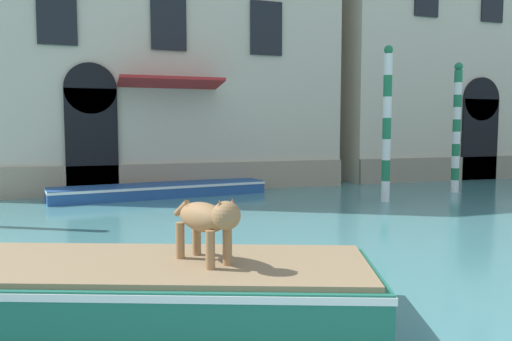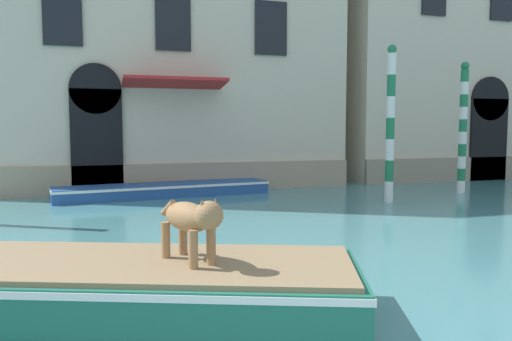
{
  "view_description": "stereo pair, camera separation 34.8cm",
  "coord_description": "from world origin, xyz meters",
  "px_view_note": "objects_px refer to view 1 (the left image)",
  "views": [
    {
      "loc": [
        -1.13,
        -1.13,
        2.29
      ],
      "look_at": [
        2.87,
        10.58,
        1.2
      ],
      "focal_mm": 35.0,
      "sensor_mm": 36.0,
      "label": 1
    },
    {
      "loc": [
        -0.8,
        -1.24,
        2.29
      ],
      "look_at": [
        2.87,
        10.58,
        1.2
      ],
      "focal_mm": 35.0,
      "sensor_mm": 36.0,
      "label": 2
    }
  ],
  "objects_px": {
    "boat_foreground": "(120,287)",
    "mooring_pole_0": "(457,127)",
    "dog_on_deck": "(207,219)",
    "boat_moored_near_palazzo": "(161,190)",
    "mooring_pole_5": "(387,124)"
  },
  "relations": [
    {
      "from": "mooring_pole_0",
      "to": "mooring_pole_5",
      "type": "height_order",
      "value": "mooring_pole_5"
    },
    {
      "from": "boat_foreground",
      "to": "mooring_pole_5",
      "type": "distance_m",
      "value": 11.06
    },
    {
      "from": "mooring_pole_0",
      "to": "boat_foreground",
      "type": "bearing_deg",
      "value": -145.56
    },
    {
      "from": "dog_on_deck",
      "to": "mooring_pole_5",
      "type": "bearing_deg",
      "value": 112.94
    },
    {
      "from": "boat_foreground",
      "to": "dog_on_deck",
      "type": "bearing_deg",
      "value": -2.82
    },
    {
      "from": "boat_moored_near_palazzo",
      "to": "mooring_pole_0",
      "type": "bearing_deg",
      "value": -19.5
    },
    {
      "from": "boat_foreground",
      "to": "boat_moored_near_palazzo",
      "type": "bearing_deg",
      "value": 100.06
    },
    {
      "from": "boat_foreground",
      "to": "boat_moored_near_palazzo",
      "type": "xyz_separation_m",
      "value": [
        1.95,
        10.32,
        -0.14
      ]
    },
    {
      "from": "boat_moored_near_palazzo",
      "to": "mooring_pole_5",
      "type": "bearing_deg",
      "value": -34.78
    },
    {
      "from": "boat_foreground",
      "to": "mooring_pole_0",
      "type": "bearing_deg",
      "value": 55.22
    },
    {
      "from": "dog_on_deck",
      "to": "boat_moored_near_palazzo",
      "type": "xyz_separation_m",
      "value": [
        0.97,
        10.74,
        -0.99
      ]
    },
    {
      "from": "dog_on_deck",
      "to": "boat_moored_near_palazzo",
      "type": "relative_size",
      "value": 0.16
    },
    {
      "from": "dog_on_deck",
      "to": "mooring_pole_5",
      "type": "distance_m",
      "value": 10.51
    },
    {
      "from": "boat_foreground",
      "to": "mooring_pole_0",
      "type": "height_order",
      "value": "mooring_pole_0"
    },
    {
      "from": "mooring_pole_5",
      "to": "mooring_pole_0",
      "type": "bearing_deg",
      "value": 17.86
    }
  ]
}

